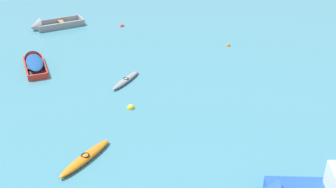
# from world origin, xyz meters

# --- Properties ---
(kayak_grey_far_right) EXTENTS (1.85, 2.76, 0.28)m
(kayak_grey_far_right) POSITION_xyz_m (-2.63, 23.66, 0.13)
(kayak_grey_far_right) COLOR gray
(kayak_grey_far_right) RESTS_ON ground_plane
(kayak_orange_near_camera) EXTENTS (2.36, 3.15, 0.33)m
(kayak_orange_near_camera) POSITION_xyz_m (-4.12, 15.58, 0.16)
(kayak_orange_near_camera) COLOR orange
(kayak_orange_near_camera) RESTS_ON ground_plane
(rowboat_red_near_left) EXTENTS (2.45, 4.07, 1.16)m
(rowboat_red_near_left) POSITION_xyz_m (-9.07, 26.33, 0.32)
(rowboat_red_near_left) COLOR #4C4C51
(rowboat_red_near_left) RESTS_ON ground_plane
(rowboat_grey_distant_center) EXTENTS (4.61, 3.23, 1.40)m
(rowboat_grey_distant_center) POSITION_xyz_m (-9.83, 33.70, 0.23)
(rowboat_grey_distant_center) COLOR gray
(rowboat_grey_distant_center) RESTS_ON ground_plane
(mooring_buoy_near_foreground) EXTENTS (0.32, 0.32, 0.32)m
(mooring_buoy_near_foreground) POSITION_xyz_m (4.88, 29.42, 0.00)
(mooring_buoy_near_foreground) COLOR orange
(mooring_buoy_near_foreground) RESTS_ON ground_plane
(mooring_buoy_far_field) EXTENTS (0.45, 0.45, 0.45)m
(mooring_buoy_far_field) POSITION_xyz_m (-2.17, 20.36, 0.00)
(mooring_buoy_far_field) COLOR yellow
(mooring_buoy_far_field) RESTS_ON ground_plane
(mooring_buoy_outer_edge) EXTENTS (0.37, 0.37, 0.37)m
(mooring_buoy_outer_edge) POSITION_xyz_m (-3.51, 34.02, 0.00)
(mooring_buoy_outer_edge) COLOR red
(mooring_buoy_outer_edge) RESTS_ON ground_plane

